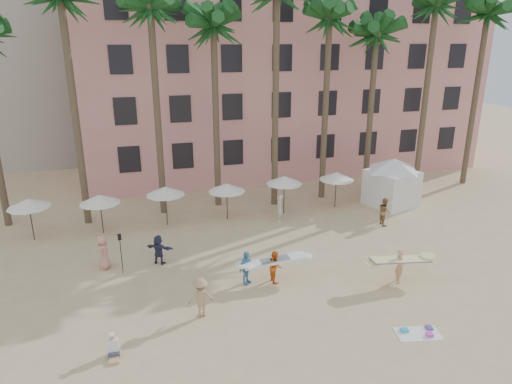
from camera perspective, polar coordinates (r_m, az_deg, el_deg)
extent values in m
plane|color=#D1B789|center=(20.64, 7.23, -15.58)|extent=(120.00, 120.00, 0.00)
cube|color=#E6978C|center=(44.06, 2.66, 13.88)|extent=(35.00, 14.00, 16.00)
cylinder|color=brown|center=(30.55, -21.65, 8.71)|extent=(0.44, 0.44, 14.00)
cylinder|color=brown|center=(31.02, -12.21, 9.24)|extent=(0.44, 0.44, 13.50)
cylinder|color=brown|center=(32.11, -5.02, 8.98)|extent=(0.44, 0.44, 12.50)
cylinder|color=brown|center=(32.03, 2.45, 10.81)|extent=(0.44, 0.44, 14.50)
cylinder|color=brown|center=(34.06, 8.65, 9.81)|extent=(0.44, 0.44, 13.00)
cylinder|color=brown|center=(36.40, 14.09, 9.22)|extent=(0.44, 0.44, 12.00)
cylinder|color=brown|center=(37.61, 20.36, 10.46)|extent=(0.44, 0.44, 14.00)
cylinder|color=brown|center=(41.16, 25.64, 10.05)|extent=(0.44, 0.44, 13.50)
cylinder|color=#332B23|center=(30.47, -26.27, -3.20)|extent=(0.07, 0.07, 2.50)
cone|color=white|center=(30.12, -26.56, -1.25)|extent=(2.50, 2.50, 0.55)
cylinder|color=#332B23|center=(29.88, -18.75, -2.74)|extent=(0.07, 0.07, 2.40)
cone|color=white|center=(29.53, -18.96, -0.84)|extent=(2.50, 2.50, 0.55)
cylinder|color=#332B23|center=(30.06, -11.15, -1.84)|extent=(0.07, 0.07, 2.50)
cone|color=white|center=(29.71, -11.28, 0.15)|extent=(2.50, 2.50, 0.55)
cylinder|color=#332B23|center=(30.53, -3.64, -1.30)|extent=(0.07, 0.07, 2.40)
cone|color=white|center=(30.20, -3.68, 0.58)|extent=(2.50, 2.50, 0.55)
cylinder|color=#332B23|center=(31.46, 3.52, -0.50)|extent=(0.07, 0.07, 2.60)
cone|color=white|center=(31.11, 3.56, 1.50)|extent=(2.50, 2.50, 0.55)
cylinder|color=#332B23|center=(33.15, 9.93, 0.16)|extent=(0.07, 0.07, 2.50)
cone|color=white|center=(32.83, 10.03, 1.98)|extent=(2.50, 2.50, 0.55)
cube|color=white|center=(34.49, 16.55, 0.46)|extent=(3.72, 3.72, 2.60)
cone|color=white|center=(34.01, 16.81, 3.27)|extent=(5.57, 5.57, 0.90)
cube|color=white|center=(20.78, 19.59, -16.34)|extent=(1.97, 1.35, 0.02)
cube|color=#2BA6BA|center=(20.71, 18.06, -16.08)|extent=(0.35, 0.31, 0.10)
cube|color=#E940C4|center=(20.74, 20.89, -16.33)|extent=(0.32, 0.27, 0.12)
cube|color=#5F3D92|center=(21.20, 20.82, -15.56)|extent=(0.32, 0.35, 0.08)
imported|color=tan|center=(23.97, 17.54, -8.81)|extent=(0.63, 0.75, 1.74)
cube|color=#FAF39C|center=(23.82, 17.62, -8.07)|extent=(3.12, 0.85, 0.37)
imported|color=#DD5D17|center=(23.00, 2.38, -9.26)|extent=(0.62, 0.79, 1.62)
cube|color=white|center=(22.85, 2.39, -8.54)|extent=(3.22, 0.76, 0.32)
imported|color=#2C314D|center=(25.20, -12.07, -7.05)|extent=(1.56, 1.20, 1.65)
imported|color=olive|center=(30.87, 15.75, -2.34)|extent=(0.78, 0.95, 1.81)
imported|color=tan|center=(20.41, -6.92, -12.96)|extent=(1.19, 0.70, 1.81)
imported|color=tan|center=(25.41, -18.52, -7.12)|extent=(0.78, 1.03, 1.89)
imported|color=beige|center=(30.18, 2.98, -2.07)|extent=(0.57, 0.75, 1.86)
imported|color=#549AC5|center=(22.73, -1.25, -9.46)|extent=(1.05, 0.96, 1.72)
cylinder|color=black|center=(24.56, -16.49, -7.54)|extent=(0.04, 0.04, 2.10)
cube|color=black|center=(24.15, -16.70, -5.41)|extent=(0.18, 0.03, 0.35)
cube|color=#3F3F4C|center=(19.28, -17.34, -18.72)|extent=(0.43, 0.40, 0.23)
cube|color=tan|center=(19.05, -17.32, -19.45)|extent=(0.38, 0.43, 0.11)
cube|color=white|center=(19.11, -17.44, -17.77)|extent=(0.42, 0.25, 0.52)
sphere|color=tan|center=(18.89, -17.56, -16.84)|extent=(0.23, 0.23, 0.23)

